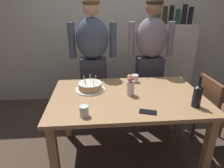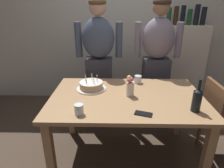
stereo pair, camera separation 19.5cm
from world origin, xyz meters
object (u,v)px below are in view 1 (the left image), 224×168
wine_bottle (197,95)px  cell_phone (148,112)px  water_glass_near (135,78)px  water_glass_far (84,111)px  flower_vase (130,85)px  person_man_bearded (93,62)px  dining_chair (214,110)px  birthday_cake (90,87)px  person_woman_cardigan (150,61)px

wine_bottle → cell_phone: bearing=-171.6°
water_glass_near → wine_bottle: (0.42, -0.62, 0.07)m
water_glass_far → flower_vase: 0.57m
person_man_bearded → flower_vase: bearing=116.1°
dining_chair → cell_phone: bearing=113.0°
dining_chair → flower_vase: bearing=90.7°
person_man_bearded → birthday_cake: bearing=86.6°
person_man_bearded → dining_chair: (1.30, -0.73, -0.36)m
cell_phone → wine_bottle: bearing=26.7°
birthday_cake → wine_bottle: wine_bottle is taller
wine_bottle → person_man_bearded: (-0.90, 1.03, 0.02)m
person_woman_cardigan → dining_chair: person_woman_cardigan is taller
flower_vase → person_woman_cardigan: (0.39, 0.74, 0.03)m
cell_phone → person_man_bearded: size_ratio=0.09×
water_glass_far → wine_bottle: bearing=4.4°
birthday_cake → person_man_bearded: (0.04, 0.59, 0.10)m
dining_chair → wine_bottle: bearing=126.2°
water_glass_near → person_man_bearded: person_man_bearded is taller
wine_bottle → person_man_bearded: 1.37m
water_glass_far → person_man_bearded: (0.07, 1.10, 0.09)m
cell_phone → flower_vase: flower_vase is taller
person_man_bearded → cell_phone: bearing=112.6°
water_glass_near → water_glass_far: 0.89m
person_man_bearded → person_woman_cardigan: bearing=-180.0°
birthday_cake → water_glass_far: 0.51m
water_glass_far → person_man_bearded: bearing=86.2°
dining_chair → person_man_bearded: bearing=60.6°
flower_vase → water_glass_near: bearing=71.6°
person_woman_cardigan → birthday_cake: bearing=36.8°
water_glass_far → person_woman_cardigan: bearing=53.0°
birthday_cake → water_glass_near: birthday_cake is taller
wine_bottle → person_man_bearded: person_man_bearded is taller
water_glass_near → flower_vase: 0.36m
birthday_cake → person_man_bearded: 0.60m
water_glass_near → flower_vase: flower_vase is taller
cell_phone → person_woman_cardigan: (0.30, 1.09, 0.13)m
person_man_bearded → person_woman_cardigan: same height
wine_bottle → birthday_cake: bearing=155.0°
flower_vase → person_woman_cardigan: 0.84m
water_glass_far → flower_vase: size_ratio=0.42×
water_glass_far → person_man_bearded: person_man_bearded is taller
water_glass_far → wine_bottle: (0.97, 0.08, 0.07)m
cell_phone → birthday_cake: bearing=152.7°
wine_bottle → water_glass_near: bearing=124.2°
wine_bottle → person_woman_cardigan: 1.04m
water_glass_near → person_woman_cardigan: size_ratio=0.05×
water_glass_near → cell_phone: (-0.02, -0.69, -0.04)m
water_glass_far → person_woman_cardigan: person_woman_cardigan is taller
birthday_cake → cell_phone: birthday_cake is taller
wine_bottle → flower_vase: wine_bottle is taller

